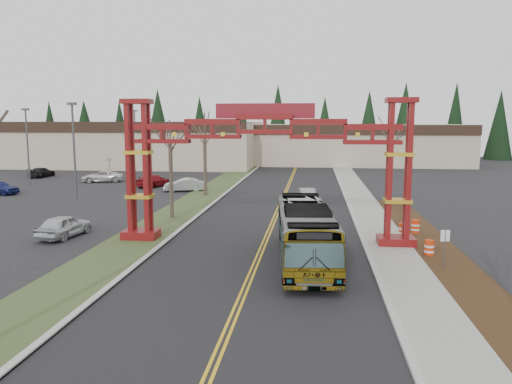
# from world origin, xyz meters

# --- Properties ---
(road) EXTENTS (12.00, 110.00, 0.02)m
(road) POSITION_xyz_m (0.00, 25.00, 0.01)
(road) COLOR black
(road) RESTS_ON ground
(lane_line_left) EXTENTS (0.12, 100.00, 0.01)m
(lane_line_left) POSITION_xyz_m (-0.12, 25.00, 0.03)
(lane_line_left) COLOR gold
(lane_line_left) RESTS_ON road
(lane_line_right) EXTENTS (0.12, 100.00, 0.01)m
(lane_line_right) POSITION_xyz_m (0.12, 25.00, 0.03)
(lane_line_right) COLOR gold
(lane_line_right) RESTS_ON road
(curb_right) EXTENTS (0.30, 110.00, 0.15)m
(curb_right) POSITION_xyz_m (6.15, 25.00, 0.07)
(curb_right) COLOR #AFAFA9
(curb_right) RESTS_ON ground
(sidewalk_right) EXTENTS (2.60, 110.00, 0.14)m
(sidewalk_right) POSITION_xyz_m (7.60, 25.00, 0.08)
(sidewalk_right) COLOR gray
(sidewalk_right) RESTS_ON ground
(landscape_strip) EXTENTS (2.60, 50.00, 0.12)m
(landscape_strip) POSITION_xyz_m (10.20, 10.00, 0.06)
(landscape_strip) COLOR black
(landscape_strip) RESTS_ON ground
(grass_median) EXTENTS (4.00, 110.00, 0.08)m
(grass_median) POSITION_xyz_m (-8.00, 25.00, 0.04)
(grass_median) COLOR #384A25
(grass_median) RESTS_ON ground
(curb_left) EXTENTS (0.30, 110.00, 0.15)m
(curb_left) POSITION_xyz_m (-6.15, 25.00, 0.07)
(curb_left) COLOR #AFAFA9
(curb_left) RESTS_ON ground
(gateway_arch) EXTENTS (18.20, 1.60, 8.90)m
(gateway_arch) POSITION_xyz_m (0.00, 18.00, 5.98)
(gateway_arch) COLOR #5F0C0E
(gateway_arch) RESTS_ON ground
(retail_building_west) EXTENTS (46.00, 22.30, 7.50)m
(retail_building_west) POSITION_xyz_m (-30.00, 71.96, 3.76)
(retail_building_west) COLOR #B9A48D
(retail_building_west) RESTS_ON ground
(retail_building_east) EXTENTS (38.00, 20.30, 7.00)m
(retail_building_east) POSITION_xyz_m (10.00, 79.95, 3.51)
(retail_building_east) COLOR #B9A48D
(retail_building_east) RESTS_ON ground
(conifer_treeline) EXTENTS (116.10, 5.60, 13.00)m
(conifer_treeline) POSITION_xyz_m (0.25, 92.00, 6.49)
(conifer_treeline) COLOR black
(conifer_treeline) RESTS_ON ground
(transit_bus) EXTENTS (3.68, 11.60, 3.18)m
(transit_bus) POSITION_xyz_m (2.58, 14.00, 1.59)
(transit_bus) COLOR #B7BBC0
(transit_bus) RESTS_ON ground
(silver_sedan) EXTENTS (1.96, 4.19, 1.33)m
(silver_sedan) POSITION_xyz_m (2.43, 33.83, 0.66)
(silver_sedan) COLOR #A5A8AD
(silver_sedan) RESTS_ON ground
(parked_car_near_a) EXTENTS (2.24, 4.55, 1.49)m
(parked_car_near_a) POSITION_xyz_m (-13.22, 18.00, 0.75)
(parked_car_near_a) COLOR silver
(parked_car_near_a) RESTS_ON ground
(parked_car_mid_a) EXTENTS (3.41, 5.28, 1.42)m
(parked_car_mid_a) POSITION_xyz_m (-15.54, 43.41, 0.71)
(parked_car_mid_a) COLOR maroon
(parked_car_mid_a) RESTS_ON ground
(parked_car_far_a) EXTENTS (4.57, 2.42, 1.43)m
(parked_car_far_a) POSITION_xyz_m (-11.00, 40.04, 0.72)
(parked_car_far_a) COLOR #AFB1B7
(parked_car_far_a) RESTS_ON ground
(parked_car_far_b) EXTENTS (5.40, 3.50, 1.38)m
(parked_car_far_b) POSITION_xyz_m (-23.43, 47.21, 0.69)
(parked_car_far_b) COLOR white
(parked_car_far_b) RESTS_ON ground
(parked_car_far_c) EXTENTS (1.90, 4.56, 1.32)m
(parked_car_far_c) POSITION_xyz_m (-33.93, 51.45, 0.66)
(parked_car_far_c) COLOR black
(parked_car_far_c) RESTS_ON ground
(bare_tree_median_mid) EXTENTS (3.07, 3.07, 7.63)m
(bare_tree_median_mid) POSITION_xyz_m (-8.00, 25.02, 5.57)
(bare_tree_median_mid) COLOR #382D26
(bare_tree_median_mid) RESTS_ON ground
(bare_tree_median_far) EXTENTS (3.36, 3.36, 8.43)m
(bare_tree_median_far) POSITION_xyz_m (-8.00, 37.15, 6.17)
(bare_tree_median_far) COLOR #382D26
(bare_tree_median_far) RESTS_ON ground
(bare_tree_right_far) EXTENTS (2.93, 2.93, 7.71)m
(bare_tree_right_far) POSITION_xyz_m (10.00, 34.17, 5.73)
(bare_tree_right_far) COLOR #382D26
(bare_tree_right_far) RESTS_ON ground
(light_pole_near) EXTENTS (0.81, 0.40, 9.33)m
(light_pole_near) POSITION_xyz_m (-20.08, 33.56, 5.40)
(light_pole_near) COLOR #3F3F44
(light_pole_near) RESTS_ON ground
(light_pole_mid) EXTENTS (0.79, 0.39, 9.07)m
(light_pole_mid) POSITION_xyz_m (-30.94, 43.59, 5.24)
(light_pole_mid) COLOR #3F3F44
(light_pole_mid) RESTS_ON ground
(light_pole_far) EXTENTS (0.80, 0.40, 9.27)m
(light_pole_far) POSITION_xyz_m (-24.28, 61.67, 5.36)
(light_pole_far) COLOR #3F3F44
(light_pole_far) RESTS_ON ground
(street_sign) EXTENTS (0.48, 0.15, 2.11)m
(street_sign) POSITION_xyz_m (9.61, 13.13, 1.52)
(street_sign) COLOR #3F3F44
(street_sign) RESTS_ON ground
(barrel_south) EXTENTS (0.53, 0.53, 0.98)m
(barrel_south) POSITION_xyz_m (9.45, 15.71, 0.49)
(barrel_south) COLOR red
(barrel_south) RESTS_ON ground
(barrel_mid) EXTENTS (0.54, 0.54, 0.99)m
(barrel_mid) POSITION_xyz_m (8.79, 20.24, 0.50)
(barrel_mid) COLOR red
(barrel_mid) RESTS_ON ground
(barrel_north) EXTENTS (0.54, 0.54, 1.00)m
(barrel_north) POSITION_xyz_m (9.80, 21.44, 0.50)
(barrel_north) COLOR red
(barrel_north) RESTS_ON ground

